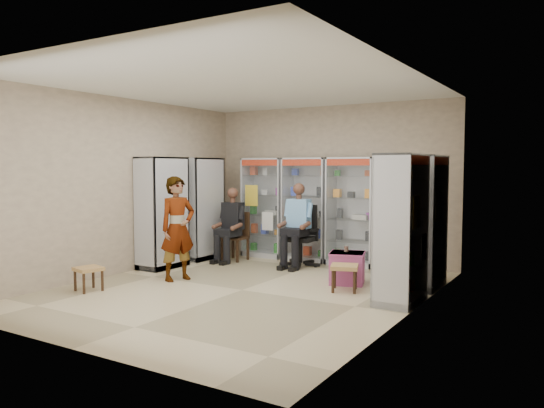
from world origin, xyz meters
The scene contains 18 objects.
floor centered at (0.00, 0.00, 0.00)m, with size 6.00×6.00×0.00m, color #C7B58A.
room_shell centered at (0.00, 0.00, 1.97)m, with size 5.02×6.02×3.01m.
cabinet_back_left centered at (-1.30, 2.73, 1.00)m, with size 0.90×0.50×2.00m, color silver.
cabinet_back_mid centered at (-0.35, 2.73, 1.00)m, with size 0.90×0.50×2.00m, color #A0A3A7.
cabinet_back_right centered at (0.60, 2.73, 1.00)m, with size 0.90×0.50×2.00m, color silver.
cabinet_right_far centered at (2.23, 1.60, 1.00)m, with size 0.50×0.90×2.00m, color #B7BCBF.
cabinet_right_near centered at (2.23, 0.50, 1.00)m, with size 0.50×0.90×2.00m, color silver.
cabinet_left_far centered at (-2.23, 1.80, 1.00)m, with size 0.50×0.90×2.00m, color #ABAEB3.
cabinet_left_near centered at (-2.23, 0.70, 1.00)m, with size 0.50×0.90×2.00m, color #A0A3A7.
wooden_chair centered at (-1.55, 2.00, 0.47)m, with size 0.42×0.42×0.94m, color black.
seated_customer centered at (-1.55, 1.95, 0.67)m, with size 0.44×0.60×1.34m, color black, non-canonical shape.
office_chair centered at (-0.18, 2.16, 0.56)m, with size 0.61×0.61×1.13m, color black.
seated_shopkeeper centered at (-0.18, 2.11, 0.72)m, with size 0.47×0.66×1.43m, color #6181C1, non-canonical shape.
pink_trunk centered at (1.15, 1.22, 0.25)m, with size 0.51×0.49×0.49m, color #C54E8D.
tea_glass centered at (1.11, 1.28, 0.54)m, with size 0.07×0.07×0.10m, color #561707.
woven_stool_a centered at (1.32, 0.74, 0.19)m, with size 0.39×0.39×0.39m, color olive.
woven_stool_b centered at (-1.90, -1.22, 0.18)m, with size 0.35×0.35×0.35m, color #95613F.
standing_man centered at (-1.28, 0.04, 0.84)m, with size 0.61×0.40×1.67m, color gray.
Camera 1 is at (4.42, -6.38, 1.82)m, focal length 35.00 mm.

